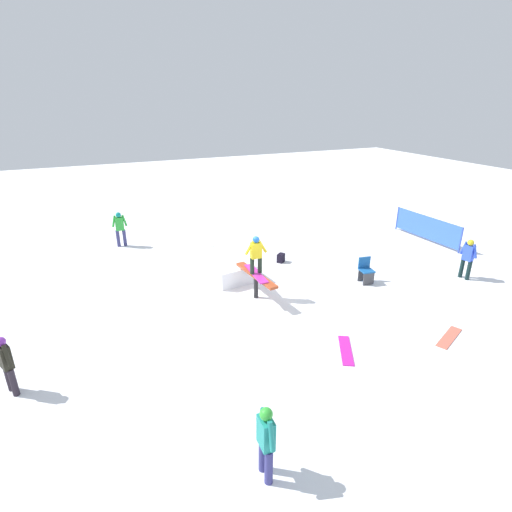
% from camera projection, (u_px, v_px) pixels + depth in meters
% --- Properties ---
extents(ground_plane, '(60.00, 60.00, 0.00)m').
position_uv_depth(ground_plane, '(256.00, 297.00, 12.74)').
color(ground_plane, white).
extents(rail_feature, '(2.17, 0.49, 0.83)m').
position_uv_depth(rail_feature, '(256.00, 278.00, 12.48)').
color(rail_feature, black).
rests_on(rail_feature, ground).
extents(snow_kicker_ramp, '(1.94, 1.67, 0.60)m').
position_uv_depth(snow_kicker_ramp, '(230.00, 269.00, 14.08)').
color(snow_kicker_ramp, white).
rests_on(snow_kicker_ramp, ground).
extents(main_rider_on_rail, '(1.51, 0.72, 1.24)m').
position_uv_depth(main_rider_on_rail, '(256.00, 256.00, 12.21)').
color(main_rider_on_rail, '#BF2A9C').
rests_on(main_rider_on_rail, rail_feature).
extents(bystander_teal, '(0.64, 0.22, 1.44)m').
position_uv_depth(bystander_teal, '(266.00, 439.00, 6.46)').
color(bystander_teal, navy).
rests_on(bystander_teal, ground).
extents(bystander_green, '(0.24, 0.63, 1.49)m').
position_uv_depth(bystander_green, '(120.00, 227.00, 16.78)').
color(bystander_green, navy).
rests_on(bystander_green, ground).
extents(bystander_black, '(0.59, 0.34, 1.39)m').
position_uv_depth(bystander_black, '(6.00, 362.00, 8.38)').
color(bystander_black, '#2A222C').
rests_on(bystander_black, ground).
extents(bystander_blue, '(0.63, 0.25, 1.44)m').
position_uv_depth(bystander_blue, '(468.00, 257.00, 13.78)').
color(bystander_blue, black).
rests_on(bystander_blue, ground).
extents(loose_snowboard_magenta, '(1.24, 0.88, 0.02)m').
position_uv_depth(loose_snowboard_magenta, '(346.00, 350.00, 10.07)').
color(loose_snowboard_magenta, '#C71FA2').
rests_on(loose_snowboard_magenta, ground).
extents(loose_snowboard_coral, '(0.76, 1.26, 0.02)m').
position_uv_depth(loose_snowboard_coral, '(449.00, 337.00, 10.61)').
color(loose_snowboard_coral, '#EA6650').
rests_on(loose_snowboard_coral, ground).
extents(loose_snowboard_white, '(1.31, 0.41, 0.02)m').
position_uv_depth(loose_snowboard_white, '(208.00, 242.00, 17.50)').
color(loose_snowboard_white, white).
rests_on(loose_snowboard_white, ground).
extents(folding_chair, '(0.50, 0.50, 0.88)m').
position_uv_depth(folding_chair, '(366.00, 271.00, 13.63)').
color(folding_chair, '#3F3F44').
rests_on(folding_chair, ground).
extents(backpack_on_snow, '(0.35, 0.37, 0.34)m').
position_uv_depth(backpack_on_snow, '(281.00, 258.00, 15.38)').
color(backpack_on_snow, black).
rests_on(backpack_on_snow, ground).
extents(safety_fence, '(3.56, 0.15, 1.10)m').
position_uv_depth(safety_fence, '(427.00, 227.00, 17.54)').
color(safety_fence, blue).
rests_on(safety_fence, ground).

